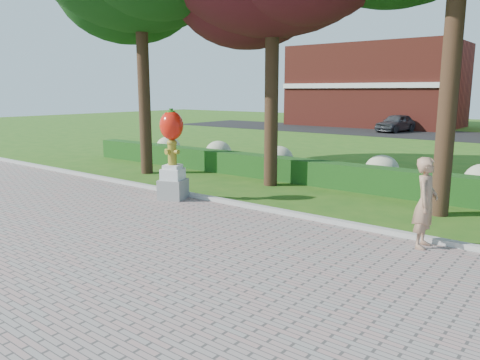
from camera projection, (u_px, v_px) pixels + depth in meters
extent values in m
plane|color=#285916|center=(186.00, 242.00, 9.69)|extent=(100.00, 100.00, 0.00)
cube|color=#ADADA5|center=(268.00, 210.00, 11.99)|extent=(40.00, 0.18, 0.15)
cube|color=#184213|center=(339.00, 176.00, 15.02)|extent=(24.00, 0.70, 0.80)
ellipsoid|color=#ADAF85|center=(168.00, 147.00, 21.22)|extent=(1.10, 1.10, 0.99)
ellipsoid|color=#ADAF85|center=(218.00, 153.00, 19.40)|extent=(1.10, 1.10, 0.99)
ellipsoid|color=#ADAF85|center=(279.00, 159.00, 17.58)|extent=(1.10, 1.10, 0.99)
ellipsoid|color=#ADAF85|center=(382.00, 170.00, 15.16)|extent=(1.10, 1.10, 0.99)
cube|color=maroon|center=(375.00, 86.00, 41.36)|extent=(14.00, 8.00, 7.00)
cylinder|color=black|center=(144.00, 83.00, 17.16)|extent=(0.44, 0.44, 6.72)
cylinder|color=black|center=(272.00, 91.00, 14.95)|extent=(0.44, 0.44, 6.16)
cylinder|color=black|center=(451.00, 67.00, 11.13)|extent=(0.44, 0.44, 7.28)
cube|color=gray|center=(173.00, 189.00, 13.36)|extent=(0.89, 0.89, 0.56)
cube|color=silver|center=(173.00, 174.00, 13.27)|extent=(0.72, 0.72, 0.31)
cube|color=silver|center=(173.00, 167.00, 13.23)|extent=(0.58, 0.58, 0.11)
cylinder|color=olive|center=(172.00, 154.00, 13.17)|extent=(0.25, 0.25, 0.63)
ellipsoid|color=olive|center=(172.00, 143.00, 13.11)|extent=(0.29, 0.29, 0.20)
cylinder|color=olive|center=(168.00, 151.00, 13.26)|extent=(0.13, 0.12, 0.12)
cylinder|color=olive|center=(177.00, 152.00, 13.04)|extent=(0.13, 0.12, 0.12)
cylinder|color=olive|center=(168.00, 152.00, 13.02)|extent=(0.13, 0.13, 0.13)
cylinder|color=olive|center=(172.00, 139.00, 13.09)|extent=(0.09, 0.09, 0.06)
ellipsoid|color=red|center=(171.00, 125.00, 13.02)|extent=(0.70, 0.63, 0.81)
ellipsoid|color=red|center=(166.00, 126.00, 13.14)|extent=(0.34, 0.34, 0.52)
ellipsoid|color=red|center=(177.00, 127.00, 12.90)|extent=(0.34, 0.34, 0.52)
cylinder|color=#226316|center=(171.00, 111.00, 12.94)|extent=(0.11, 0.11, 0.13)
ellipsoid|color=#226316|center=(171.00, 112.00, 12.95)|extent=(0.27, 0.27, 0.09)
imported|color=#A2795C|center=(426.00, 203.00, 9.10)|extent=(0.48, 0.69, 1.79)
imported|color=#3A3E41|center=(396.00, 123.00, 35.32)|extent=(2.26, 4.18, 1.35)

